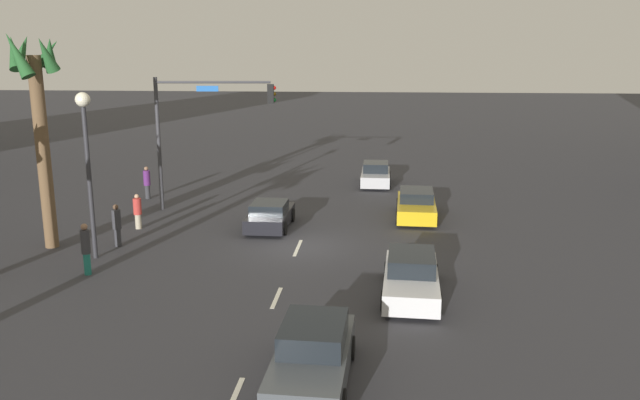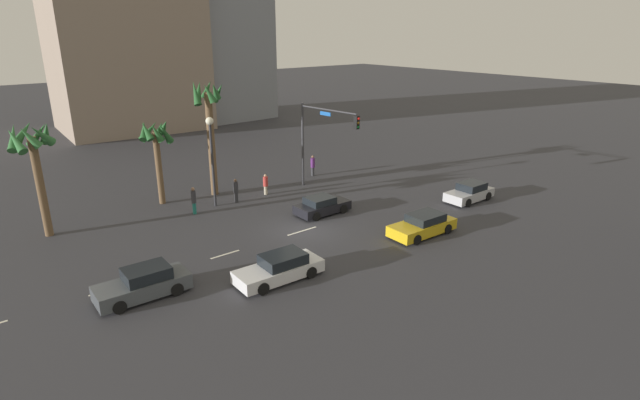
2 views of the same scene
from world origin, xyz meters
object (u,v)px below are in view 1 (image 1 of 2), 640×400
(car_0, at_px, (411,276))
(pedestrian_0, at_px, (86,247))
(car_1, at_px, (270,215))
(pedestrian_2, at_px, (147,182))
(palm_tree_1, at_px, (37,101))
(car_4, at_px, (376,175))
(streetlamp, at_px, (86,145))
(car_2, at_px, (313,356))
(car_3, at_px, (416,205))
(pedestrian_1, at_px, (117,224))
(pedestrian_3, at_px, (138,211))
(traffic_signal, at_px, (197,120))

(car_0, bearing_deg, pedestrian_0, 85.86)
(car_0, height_order, car_1, car_0)
(pedestrian_2, bearing_deg, car_0, -133.27)
(pedestrian_2, relative_size, palm_tree_1, 0.21)
(car_4, height_order, streetlamp, streetlamp)
(streetlamp, xyz_separation_m, pedestrian_0, (-1.92, -0.58, -3.49))
(car_4, xyz_separation_m, streetlamp, (-15.47, 10.99, 3.90))
(car_2, distance_m, palm_tree_1, 16.69)
(car_2, height_order, palm_tree_1, palm_tree_1)
(pedestrian_0, bearing_deg, car_3, -52.54)
(pedestrian_0, xyz_separation_m, pedestrian_1, (3.52, 0.32, -0.09))
(car_2, height_order, car_4, car_2)
(pedestrian_1, xyz_separation_m, pedestrian_3, (2.72, 0.15, -0.10))
(car_0, xyz_separation_m, streetlamp, (2.77, 12.31, 3.90))
(traffic_signal, distance_m, pedestrian_2, 5.58)
(traffic_signal, distance_m, streetlamp, 8.51)
(pedestrian_0, distance_m, pedestrian_3, 6.27)
(car_0, bearing_deg, pedestrian_3, 59.84)
(car_1, xyz_separation_m, traffic_signal, (3.26, 4.24, 4.05))
(pedestrian_1, distance_m, pedestrian_3, 2.73)
(streetlamp, bearing_deg, car_4, -35.38)
(car_4, bearing_deg, pedestrian_2, 111.78)
(streetlamp, bearing_deg, car_2, -132.75)
(car_1, height_order, car_2, car_2)
(car_0, height_order, pedestrian_3, pedestrian_3)
(streetlamp, bearing_deg, car_3, -59.66)
(car_3, bearing_deg, pedestrian_0, 127.46)
(pedestrian_0, xyz_separation_m, palm_tree_1, (3.15, 3.06, 5.04))
(car_0, relative_size, traffic_signal, 0.70)
(car_1, relative_size, traffic_signal, 0.58)
(streetlamp, relative_size, pedestrian_3, 3.98)
(streetlamp, bearing_deg, car_1, -50.83)
(pedestrian_0, distance_m, pedestrian_1, 3.54)
(pedestrian_3, bearing_deg, car_4, -44.30)
(car_0, relative_size, car_2, 1.06)
(car_4, bearing_deg, car_2, 176.80)
(car_0, relative_size, car_1, 1.20)
(pedestrian_0, xyz_separation_m, pedestrian_3, (6.24, 0.47, -0.19))
(traffic_signal, bearing_deg, pedestrian_3, 155.24)
(car_1, bearing_deg, car_3, -69.23)
(car_0, bearing_deg, traffic_signal, 43.19)
(palm_tree_1, bearing_deg, pedestrian_0, -135.84)
(car_3, height_order, palm_tree_1, palm_tree_1)
(car_3, bearing_deg, car_4, 14.74)
(car_3, distance_m, pedestrian_3, 13.36)
(car_4, bearing_deg, traffic_signal, 128.45)
(pedestrian_3, bearing_deg, pedestrian_2, 16.42)
(car_4, relative_size, pedestrian_1, 2.24)
(car_1, relative_size, pedestrian_1, 2.17)
(car_3, xyz_separation_m, pedestrian_0, (-9.56, 12.47, 0.42))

